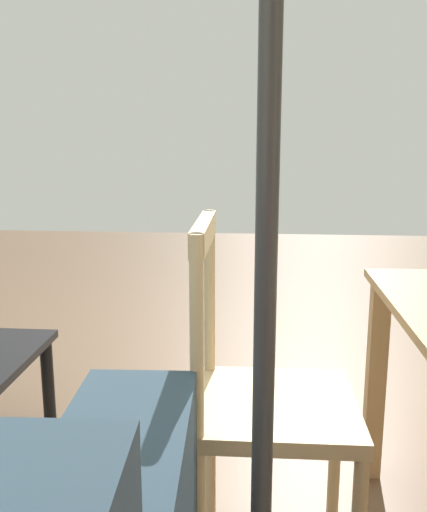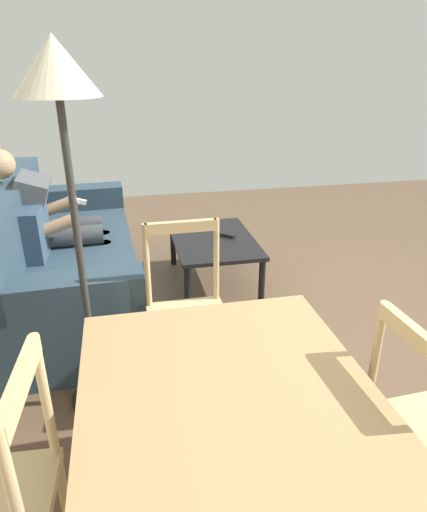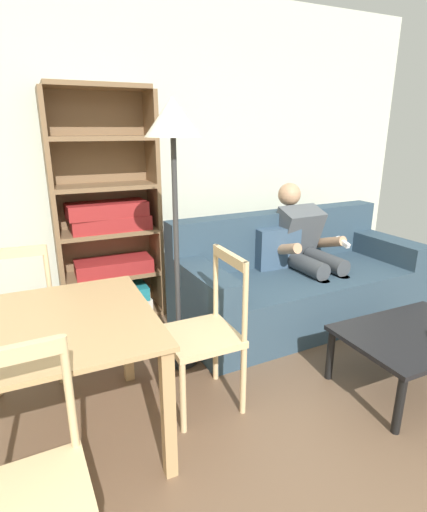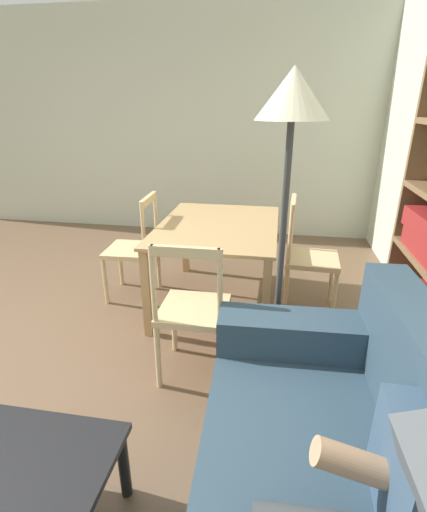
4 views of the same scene
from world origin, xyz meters
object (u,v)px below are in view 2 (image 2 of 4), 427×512
object	(u,v)px
person_lounging	(50,221)
dining_table	(234,433)
dining_chair_facing_couch	(188,318)
floor_lamp	(61,108)
couch	(62,261)
tv_remote	(226,235)
coffee_table	(214,244)

from	to	relation	value
person_lounging	dining_table	distance (m)	2.48
dining_chair_facing_couch	floor_lamp	xyz separation A→B (m)	(0.01, 0.51, 1.07)
dining_chair_facing_couch	couch	bearing A→B (deg)	32.34
tv_remote	dining_table	distance (m)	2.38
couch	person_lounging	size ratio (longest dim) A/B	1.91
dining_table	floor_lamp	bearing A→B (deg)	27.17
couch	dining_table	world-z (taller)	couch
tv_remote	dining_chair_facing_couch	distance (m)	1.43
dining_chair_facing_couch	person_lounging	bearing A→B (deg)	32.00
person_lounging	tv_remote	world-z (taller)	person_lounging
coffee_table	dining_chair_facing_couch	distance (m)	1.36
person_lounging	couch	bearing A→B (deg)	-151.69
person_lounging	dining_table	xyz separation A→B (m)	(-2.33, -0.84, 0.02)
couch	coffee_table	bearing A→B (deg)	-86.68
couch	dining_chair_facing_couch	world-z (taller)	dining_chair_facing_couch
person_lounging	coffee_table	bearing A→B (deg)	-92.38
dining_chair_facing_couch	coffee_table	bearing A→B (deg)	-17.61
coffee_table	floor_lamp	size ratio (longest dim) A/B	0.51
coffee_table	dining_chair_facing_couch	bearing A→B (deg)	162.39
person_lounging	floor_lamp	size ratio (longest dim) A/B	0.64
dining_table	floor_lamp	size ratio (longest dim) A/B	0.72
person_lounging	dining_chair_facing_couch	bearing A→B (deg)	-148.00
person_lounging	dining_chair_facing_couch	world-z (taller)	person_lounging
person_lounging	dining_table	bearing A→B (deg)	-160.15
tv_remote	coffee_table	bearing A→B (deg)	-32.54
dining_chair_facing_couch	floor_lamp	bearing A→B (deg)	88.63
coffee_table	dining_chair_facing_couch	size ratio (longest dim) A/B	0.98
floor_lamp	person_lounging	bearing A→B (deg)	13.88
coffee_table	dining_chair_facing_couch	xyz separation A→B (m)	(-1.30, 0.41, 0.12)
couch	tv_remote	bearing A→B (deg)	-85.57
coffee_table	person_lounging	bearing A→B (deg)	87.62
tv_remote	dining_table	bearing A→B (deg)	28.74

